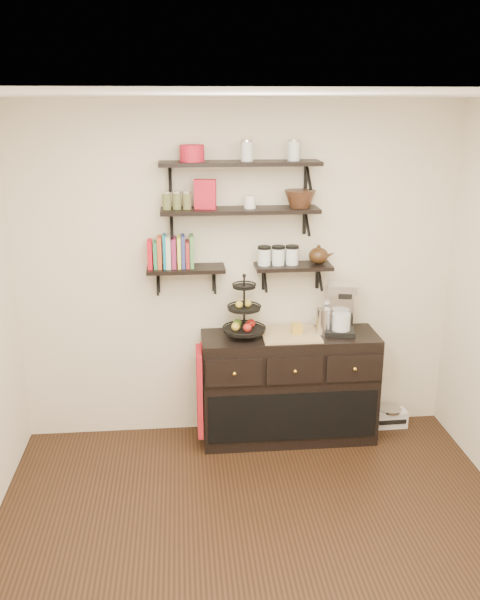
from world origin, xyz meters
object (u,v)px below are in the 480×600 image
(coffee_maker, at_px, (340,309))
(radio, at_px, (390,417))
(fruit_stand, at_px, (244,316))
(sideboard, at_px, (289,387))

(coffee_maker, xyz_separation_m, radio, (0.50, 0.06, -1.02))
(fruit_stand, xyz_separation_m, coffee_maker, (0.77, 0.03, 0.03))
(coffee_maker, bearing_deg, radio, 18.53)
(sideboard, height_order, radio, sideboard)
(sideboard, bearing_deg, coffee_maker, 4.05)
(sideboard, height_order, fruit_stand, fruit_stand)
(sideboard, height_order, coffee_maker, coffee_maker)
(fruit_stand, distance_m, radio, 1.61)
(sideboard, distance_m, fruit_stand, 0.72)
(sideboard, xyz_separation_m, fruit_stand, (-0.36, 0.00, 0.62))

